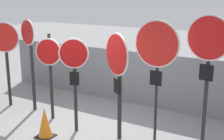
{
  "coord_description": "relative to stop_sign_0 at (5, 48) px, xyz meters",
  "views": [
    {
      "loc": [
        4.02,
        -5.53,
        3.09
      ],
      "look_at": [
        0.73,
        0.0,
        1.49
      ],
      "focal_mm": 50.0,
      "sensor_mm": 36.0,
      "label": 1
    }
  ],
  "objects": [
    {
      "name": "ground_plane",
      "position": [
        2.68,
        -0.12,
        -1.64
      ],
      "size": [
        40.0,
        40.0,
        0.0
      ],
      "primitive_type": "plane",
      "color": "gray"
    },
    {
      "name": "fence_back",
      "position": [
        2.68,
        1.99,
        -0.89
      ],
      "size": [
        8.49,
        0.12,
        1.51
      ],
      "color": "slate",
      "rests_on": "ground"
    },
    {
      "name": "stop_sign_0",
      "position": [
        0.0,
        0.0,
        0.0
      ],
      "size": [
        0.74,
        0.38,
        2.34
      ],
      "rotation": [
        0.0,
        0.0,
        0.45
      ],
      "color": "black",
      "rests_on": "ground"
    },
    {
      "name": "stop_sign_1",
      "position": [
        0.81,
        0.09,
        0.02
      ],
      "size": [
        0.65,
        0.23,
        2.44
      ],
      "rotation": [
        0.0,
        0.0,
        -0.3
      ],
      "color": "black",
      "rests_on": "ground"
    },
    {
      "name": "stop_sign_2",
      "position": [
        1.65,
        -0.12,
        -0.18
      ],
      "size": [
        0.64,
        0.21,
        2.15
      ],
      "rotation": [
        0.0,
        0.0,
        0.28
      ],
      "color": "black",
      "rests_on": "ground"
    },
    {
      "name": "stop_sign_3",
      "position": [
        2.62,
        -0.39,
        -0.14
      ],
      "size": [
        0.6,
        0.33,
        2.15
      ],
      "rotation": [
        0.0,
        0.0,
        0.47
      ],
      "color": "black",
      "rests_on": "ground"
    },
    {
      "name": "stop_sign_4",
      "position": [
        3.61,
        -0.24,
        -0.04
      ],
      "size": [
        0.77,
        0.48,
        2.31
      ],
      "rotation": [
        0.0,
        0.0,
        -0.55
      ],
      "color": "black",
      "rests_on": "ground"
    },
    {
      "name": "stop_sign_5",
      "position": [
        4.47,
        -0.26,
        0.34
      ],
      "size": [
        0.9,
        0.12,
        2.61
      ],
      "rotation": [
        0.0,
        0.0,
        -0.02
      ],
      "color": "black",
      "rests_on": "ground"
    },
    {
      "name": "stop_sign_6",
      "position": [
        5.34,
        0.08,
        0.32
      ],
      "size": [
        0.85,
        0.18,
        2.72
      ],
      "rotation": [
        0.0,
        0.0,
        -0.13
      ],
      "color": "black",
      "rests_on": "ground"
    },
    {
      "name": "traffic_cone_0",
      "position": [
        2.2,
        -0.96,
        -1.31
      ],
      "size": [
        0.37,
        0.37,
        0.67
      ],
      "color": "black",
      "rests_on": "ground"
    }
  ]
}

